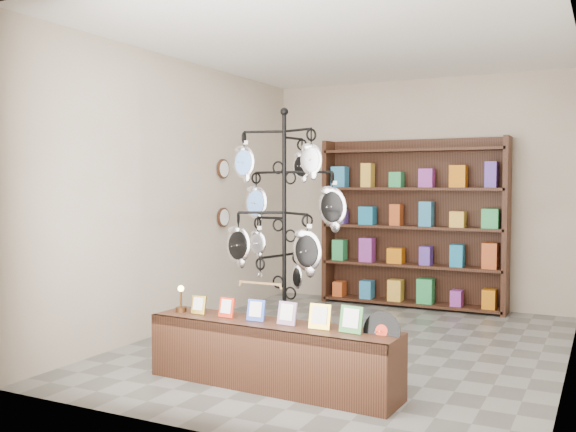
% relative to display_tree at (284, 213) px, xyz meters
% --- Properties ---
extents(ground, '(5.00, 5.00, 0.00)m').
position_rel_display_tree_xyz_m(ground, '(0.42, 0.58, -1.34)').
color(ground, slate).
rests_on(ground, ground).
extents(room_envelope, '(5.00, 5.00, 5.00)m').
position_rel_display_tree_xyz_m(room_envelope, '(0.42, 0.58, 0.51)').
color(room_envelope, '#C2B29C').
rests_on(room_envelope, ground).
extents(display_tree, '(1.19, 1.06, 2.33)m').
position_rel_display_tree_xyz_m(display_tree, '(0.00, 0.00, 0.00)').
color(display_tree, black).
rests_on(display_tree, ground).
extents(front_shelf, '(2.13, 0.53, 0.75)m').
position_rel_display_tree_xyz_m(front_shelf, '(0.34, -0.90, -1.08)').
color(front_shelf, black).
rests_on(front_shelf, ground).
extents(back_shelving, '(2.42, 0.36, 2.20)m').
position_rel_display_tree_xyz_m(back_shelving, '(0.42, 2.88, -0.32)').
color(back_shelving, black).
rests_on(back_shelving, ground).
extents(wall_clocks, '(0.03, 0.24, 0.84)m').
position_rel_display_tree_xyz_m(wall_clocks, '(-1.55, 1.38, 0.16)').
color(wall_clocks, black).
rests_on(wall_clocks, ground).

